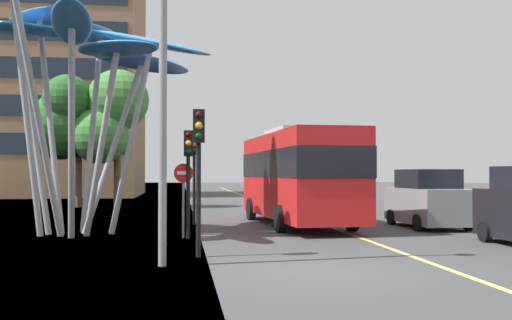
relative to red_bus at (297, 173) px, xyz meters
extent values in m
cube|color=#424244|center=(-1.72, -10.54, -2.11)|extent=(120.00, 240.00, 0.10)
cube|color=#E0D666|center=(1.10, -10.54, -2.07)|extent=(0.16, 144.00, 0.01)
cube|color=red|center=(0.00, 0.00, -0.12)|extent=(3.19, 9.85, 3.19)
cube|color=black|center=(0.00, 0.00, 0.33)|extent=(3.22, 9.95, 1.02)
cube|color=yellow|center=(-0.30, 4.78, 1.18)|extent=(1.42, 0.19, 0.36)
cube|color=#B2B2B7|center=(0.00, 0.00, 1.60)|extent=(2.15, 3.51, 0.24)
cylinder|color=black|center=(1.10, 3.08, -1.58)|extent=(0.34, 0.98, 0.96)
cylinder|color=black|center=(-1.48, 2.92, -1.58)|extent=(0.34, 0.98, 0.96)
cylinder|color=black|center=(1.46, -2.59, -1.58)|extent=(0.34, 0.98, 0.96)
cylinder|color=black|center=(-1.12, -2.75, -1.58)|extent=(0.34, 0.98, 0.96)
cylinder|color=#9EA0A5|center=(-6.18, -2.40, 1.19)|extent=(1.51, 0.42, 6.55)
ellipsoid|color=#4299E0|center=(-5.54, -2.30, 4.45)|extent=(4.34, 2.03, 1.12)
cylinder|color=#9EA0A5|center=(-6.81, -1.96, 0.93)|extent=(2.07, 1.30, 6.04)
ellipsoid|color=#4299E0|center=(-5.91, -1.44, 3.91)|extent=(3.92, 3.06, 0.78)
cylinder|color=#9EA0A5|center=(-7.65, -1.26, 1.47)|extent=(0.64, 1.56, 7.11)
ellipsoid|color=#388EDB|center=(-7.46, -0.61, 5.01)|extent=(2.31, 4.34, 0.60)
cylinder|color=#9EA0A5|center=(-9.00, -1.74, 1.70)|extent=(1.30, 1.33, 7.56)
ellipsoid|color=#4CA3E5|center=(-9.51, -1.22, 5.46)|extent=(3.30, 3.34, 0.47)
cylinder|color=#9EA0A5|center=(-9.39, -2.34, 1.38)|extent=(1.31, 0.53, 6.92)
ellipsoid|color=#388EDB|center=(-9.93, -2.20, 4.82)|extent=(4.13, 2.47, 0.76)
cylinder|color=#9EA0A5|center=(-9.47, -3.06, 1.96)|extent=(1.14, 0.49, 8.06)
cylinder|color=#9EA0A5|center=(-8.94, -3.95, 1.93)|extent=(1.44, 1.99, 8.04)
cylinder|color=#9EA0A5|center=(-7.81, -4.37, 1.14)|extent=(0.47, 1.74, 6.45)
ellipsoid|color=#4299E0|center=(-7.69, -5.13, 4.34)|extent=(1.71, 3.64, 0.91)
cylinder|color=#9EA0A5|center=(-7.04, -3.45, 0.92)|extent=(1.30, 1.02, 6.00)
ellipsoid|color=#388EDB|center=(-6.53, -3.82, 3.90)|extent=(3.42, 3.10, 0.45)
cylinder|color=black|center=(-4.09, -8.41, -0.28)|extent=(0.12, 0.12, 3.57)
cube|color=black|center=(-4.09, -8.55, 1.11)|extent=(0.28, 0.24, 0.80)
sphere|color=#390706|center=(-4.09, -8.68, 1.37)|extent=(0.18, 0.18, 0.18)
sphere|color=orange|center=(-4.09, -8.68, 1.11)|extent=(0.18, 0.18, 0.18)
sphere|color=black|center=(-4.09, -8.68, 0.85)|extent=(0.18, 0.18, 0.18)
cylinder|color=black|center=(-4.29, -4.20, -0.38)|extent=(0.12, 0.12, 3.36)
cube|color=black|center=(-4.29, -4.34, 0.90)|extent=(0.28, 0.24, 0.80)
sphere|color=#390706|center=(-4.29, -4.47, 1.16)|extent=(0.18, 0.18, 0.18)
sphere|color=orange|center=(-4.29, -4.47, 0.90)|extent=(0.18, 0.18, 0.18)
sphere|color=black|center=(-4.29, -4.47, 0.64)|extent=(0.18, 0.18, 0.18)
cylinder|color=black|center=(-4.00, 0.72, -0.28)|extent=(0.12, 0.12, 3.57)
cube|color=black|center=(-4.00, 0.58, 1.10)|extent=(0.28, 0.24, 0.80)
sphere|color=#390706|center=(-4.00, 0.45, 1.36)|extent=(0.18, 0.18, 0.18)
sphere|color=orange|center=(-4.00, 0.45, 1.10)|extent=(0.18, 0.18, 0.18)
sphere|color=black|center=(-4.00, 0.45, 0.84)|extent=(0.18, 0.18, 0.18)
cylinder|color=black|center=(4.40, -6.31, -1.76)|extent=(0.20, 0.60, 0.60)
cube|color=gray|center=(4.68, -1.53, -1.24)|extent=(1.86, 4.31, 1.29)
cube|color=black|center=(4.68, -1.53, -0.24)|extent=(1.71, 2.37, 0.71)
cylinder|color=black|center=(5.61, -0.20, -1.76)|extent=(0.20, 0.60, 0.60)
cylinder|color=black|center=(3.75, -0.20, -1.76)|extent=(0.20, 0.60, 0.60)
cylinder|color=black|center=(5.61, -2.87, -1.76)|extent=(0.20, 0.60, 0.60)
cylinder|color=black|center=(3.75, -2.87, -1.76)|extent=(0.20, 0.60, 0.60)
cylinder|color=gray|center=(-4.92, -9.73, 1.67)|extent=(0.18, 0.18, 7.46)
cylinder|color=brown|center=(-8.30, 13.44, -0.23)|extent=(0.43, 0.43, 3.67)
sphere|color=#428438|center=(-8.22, 12.99, 4.31)|extent=(3.63, 3.63, 3.63)
sphere|color=#428438|center=(-9.46, 13.94, 4.03)|extent=(2.41, 2.41, 2.41)
sphere|color=#428438|center=(-9.22, 12.70, 2.17)|extent=(3.31, 3.31, 3.31)
cylinder|color=brown|center=(-10.60, 13.79, -0.38)|extent=(0.38, 0.38, 3.37)
sphere|color=#286028|center=(-11.09, 12.78, 4.30)|extent=(2.87, 2.87, 2.87)
sphere|color=#286028|center=(-11.70, 14.92, 3.14)|extent=(3.91, 3.91, 3.91)
sphere|color=#286028|center=(-11.61, 13.55, 2.70)|extent=(3.84, 3.84, 3.84)
cylinder|color=gray|center=(-4.44, -4.12, -0.89)|extent=(0.08, 0.08, 2.34)
cylinder|color=red|center=(-4.44, -4.15, -0.02)|extent=(0.60, 0.03, 0.60)
cube|color=white|center=(-4.44, -4.18, -0.02)|extent=(0.40, 0.04, 0.11)
cube|color=#936B4C|center=(-17.74, 33.71, 8.56)|extent=(18.90, 14.84, 21.26)
cube|color=#1E2838|center=(-17.74, 26.27, 2.34)|extent=(17.77, 0.08, 1.70)
cube|color=#1E2838|center=(-17.74, 26.27, 5.38)|extent=(17.77, 0.08, 1.70)
cube|color=#1E2838|center=(-17.74, 26.27, 8.41)|extent=(17.77, 0.08, 1.70)
cube|color=#1E2838|center=(-17.74, 26.27, 11.45)|extent=(17.77, 0.08, 1.70)
camera|label=1|loc=(-4.52, -22.98, -0.03)|focal=41.89mm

